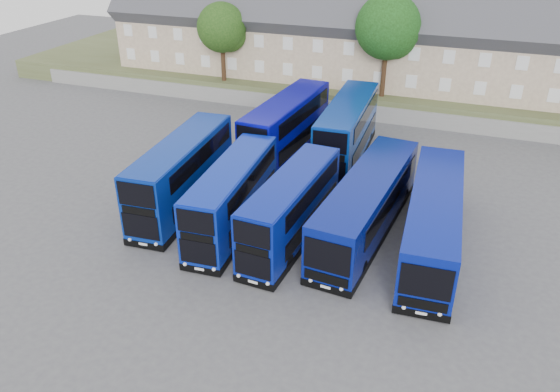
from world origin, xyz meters
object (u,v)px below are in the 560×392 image
(dd_front_mid, at_px, (233,198))
(tree_west, at_px, (223,29))
(tree_mid, at_px, (390,29))
(coach_east_a, at_px, (367,206))
(dd_front_left, at_px, (183,175))

(dd_front_mid, height_order, tree_west, tree_west)
(tree_mid, bearing_deg, coach_east_a, -81.91)
(tree_west, bearing_deg, tree_mid, 1.79)
(dd_front_mid, height_order, tree_mid, tree_mid)
(tree_west, bearing_deg, coach_east_a, -47.18)
(dd_front_left, height_order, dd_front_mid, dd_front_left)
(tree_mid, bearing_deg, dd_front_left, -112.59)
(dd_front_left, xyz_separation_m, tree_west, (-6.93, 21.31, 4.83))
(coach_east_a, bearing_deg, tree_mid, 103.27)
(dd_front_mid, distance_m, tree_mid, 24.54)
(dd_front_left, distance_m, coach_east_a, 12.09)
(coach_east_a, xyz_separation_m, tree_west, (-18.98, 20.49, 5.24))
(coach_east_a, bearing_deg, tree_west, 138.00)
(dd_front_mid, bearing_deg, coach_east_a, 12.89)
(dd_front_mid, relative_size, tree_west, 1.39)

